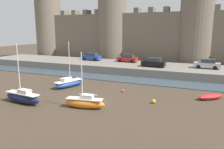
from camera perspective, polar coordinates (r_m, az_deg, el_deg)
ground_plane at (r=24.34m, az=-6.55°, el=-7.32°), size 160.00×160.00×0.00m
water_channel at (r=35.27m, az=3.47°, el=-1.24°), size 80.00×4.50×0.10m
quay_road at (r=41.91m, az=6.82°, el=1.68°), size 68.75×10.00×1.44m
castle at (r=50.67m, az=10.17°, el=11.31°), size 64.34×7.59×20.49m
sailboat_near_channel_right at (r=25.77m, az=-22.32°, el=-5.50°), size 5.04×1.62×6.47m
sailboat_midflat_right at (r=31.04m, az=-11.27°, el=-2.23°), size 2.89×4.92×6.31m
sailboat_foreground_centre at (r=22.57m, az=-7.15°, el=-7.23°), size 4.39×1.75×5.75m
rowboat_near_channel_left at (r=27.61m, az=24.28°, el=-5.25°), size 3.18×2.91×0.67m
mooring_buoy_mid_mud at (r=24.31m, az=10.83°, el=-6.91°), size 0.46×0.46×0.46m
mooring_buoy_near_channel at (r=28.12m, az=2.85°, el=-4.28°), size 0.36×0.36×0.36m
car_quay_west at (r=47.16m, az=-5.33°, el=4.65°), size 4.18×2.04×1.62m
car_quay_centre_east at (r=44.61m, az=4.07°, el=4.27°), size 4.18×2.04×1.62m
car_quay_centre_west at (r=39.25m, az=10.82°, el=3.10°), size 4.18×2.04×1.62m
car_quay_east at (r=40.21m, az=23.63°, el=2.54°), size 4.18×2.04×1.62m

